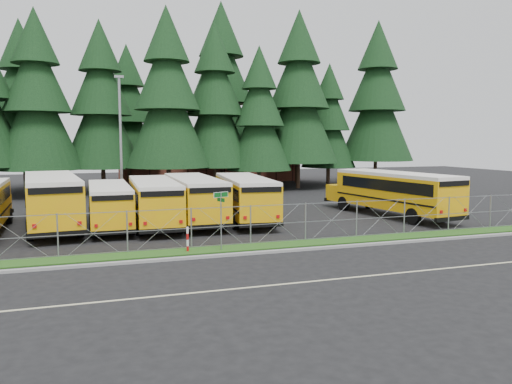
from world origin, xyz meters
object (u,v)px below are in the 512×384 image
bus_2 (109,206)px  bus_east (391,194)px  striped_bollard (188,240)px  bus_4 (193,200)px  light_standard (121,137)px  bus_1 (52,202)px  bus_5 (244,199)px  bus_3 (153,203)px  street_sign (221,208)px

bus_2 → bus_east: size_ratio=0.85×
bus_2 → bus_east: bearing=-4.9°
bus_east → striped_bollard: 16.83m
bus_4 → light_standard: 10.44m
light_standard → bus_east: bearing=-31.4°
bus_1 → bus_4: bus_1 is taller
bus_5 → striped_bollard: bus_5 is taller
bus_3 → striped_bollard: bearing=-84.5°
light_standard → bus_3: bearing=-81.9°
striped_bollard → light_standard: light_standard is taller
bus_3 → bus_4: size_ratio=0.97×
bus_2 → striped_bollard: size_ratio=8.30×
bus_2 → bus_4: (5.16, 0.34, 0.14)m
bus_2 → street_sign: street_sign is taller
bus_5 → striped_bollard: bearing=-117.1°
bus_3 → light_standard: light_standard is taller
bus_2 → bus_5: bearing=-0.8°
bus_4 → bus_5: bus_4 is taller
bus_1 → light_standard: 10.34m
bus_2 → street_sign: 9.63m
bus_2 → striped_bollard: 8.78m
bus_4 → striped_bollard: (-1.96, -8.49, -0.85)m
bus_2 → street_sign: (4.77, -8.34, 0.73)m
bus_3 → street_sign: bus_3 is taller
bus_3 → bus_4: bearing=11.7°
bus_1 → light_standard: light_standard is taller
bus_1 → bus_3: bus_1 is taller
bus_5 → street_sign: (-3.65, -8.28, 0.60)m
bus_2 → bus_3: bearing=-3.4°
bus_1 → street_sign: bearing=-54.8°
bus_3 → striped_bollard: bus_3 is taller
bus_4 → street_sign: bus_4 is taller
striped_bollard → light_standard: bearing=96.3°
bus_5 → bus_1: bearing=-178.1°
striped_bollard → street_sign: bearing=-6.9°
bus_3 → bus_5: 5.83m
bus_5 → bus_east: 10.29m
bus_east → street_sign: bus_east is taller
bus_east → bus_1: bearing=166.2°
bus_5 → bus_east: size_ratio=0.94×
bus_4 → street_sign: bearing=-92.0°
bus_1 → striped_bollard: bearing=-60.3°
bus_5 → bus_4: bearing=178.8°
bus_5 → light_standard: light_standard is taller
bus_5 → light_standard: size_ratio=1.08×
bus_2 → bus_1: bearing=167.0°
street_sign → bus_5: bearing=66.2°
bus_3 → bus_4: 2.61m
bus_1 → bus_2: bearing=-19.0°
bus_2 → striped_bollard: (3.20, -8.15, -0.71)m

